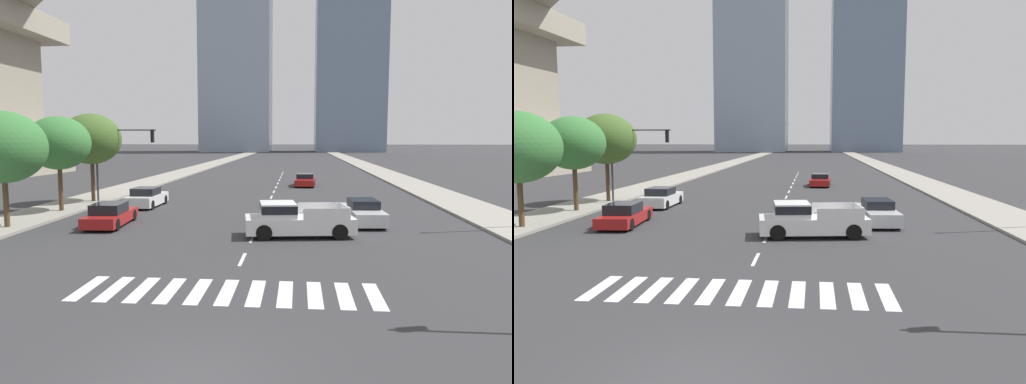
{
  "view_description": "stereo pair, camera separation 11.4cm",
  "coord_description": "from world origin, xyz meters",
  "views": [
    {
      "loc": [
        2.16,
        -8.51,
        4.73
      ],
      "look_at": [
        0.0,
        15.52,
        2.0
      ],
      "focal_mm": 33.06,
      "sensor_mm": 36.0,
      "label": 1
    },
    {
      "loc": [
        2.28,
        -8.5,
        4.73
      ],
      "look_at": [
        0.0,
        15.52,
        2.0
      ],
      "focal_mm": 33.06,
      "sensor_mm": 36.0,
      "label": 2
    }
  ],
  "objects": [
    {
      "name": "pickup_truck",
      "position": [
        1.98,
        14.14,
        0.81
      ],
      "size": [
        5.47,
        2.75,
        1.67
      ],
      "rotation": [
        0.0,
        0.0,
        3.28
      ],
      "color": "silver",
      "rests_on": "ground"
    },
    {
      "name": "sidewalk_east",
      "position": [
        13.79,
        30.0,
        0.07
      ],
      "size": [
        4.0,
        260.0,
        0.15
      ],
      "primitive_type": "cube",
      "color": "gray",
      "rests_on": "ground"
    },
    {
      "name": "sidewalk_west",
      "position": [
        -13.79,
        30.0,
        0.07
      ],
      "size": [
        4.0,
        260.0,
        0.15
      ],
      "primitive_type": "cube",
      "color": "gray",
      "rests_on": "ground"
    },
    {
      "name": "office_tower_left_skyline",
      "position": [
        -20.78,
        168.63,
        37.54
      ],
      "size": [
        25.2,
        22.67,
        84.49
      ],
      "color": "#8C9EB2",
      "rests_on": "ground"
    },
    {
      "name": "sedan_white_3",
      "position": [
        -8.4,
        23.38,
        0.62
      ],
      "size": [
        1.93,
        4.31,
        1.36
      ],
      "rotation": [
        0.0,
        0.0,
        1.55
      ],
      "color": "silver",
      "rests_on": "ground"
    },
    {
      "name": "ground_plane",
      "position": [
        0.0,
        0.0,
        0.0
      ],
      "size": [
        800.0,
        800.0,
        0.0
      ],
      "primitive_type": "plane",
      "color": "#333335"
    },
    {
      "name": "crosswalk_near",
      "position": [
        0.0,
        5.52,
        0.0
      ],
      "size": [
        9.45,
        2.52,
        0.01
      ],
      "color": "silver",
      "rests_on": "ground"
    },
    {
      "name": "street_tree_nearest",
      "position": [
        -12.99,
        14.52,
        4.3
      ],
      "size": [
        4.38,
        4.38,
        6.01
      ],
      "color": "#4C3823",
      "rests_on": "sidewalk_west"
    },
    {
      "name": "street_tree_second",
      "position": [
        -12.99,
        20.22,
        4.45
      ],
      "size": [
        3.98,
        3.98,
        6.0
      ],
      "color": "#4C3823",
      "rests_on": "sidewalk_west"
    },
    {
      "name": "lane_divider_center",
      "position": [
        0.0,
        33.52,
        0.0
      ],
      "size": [
        0.14,
        50.0,
        0.01
      ],
      "color": "silver",
      "rests_on": "ground"
    },
    {
      "name": "traffic_signal_far",
      "position": [
        -10.89,
        24.91,
        4.02
      ],
      "size": [
        4.78,
        0.28,
        5.62
      ],
      "color": "#333335",
      "rests_on": "sidewalk_west"
    },
    {
      "name": "street_tree_third",
      "position": [
        -12.99,
        24.99,
        4.71
      ],
      "size": [
        4.36,
        4.36,
        6.42
      ],
      "color": "#4C3823",
      "rests_on": "sidewalk_west"
    },
    {
      "name": "sedan_silver_0",
      "position": [
        5.85,
        18.11,
        0.62
      ],
      "size": [
        2.01,
        4.85,
        1.33
      ],
      "rotation": [
        0.0,
        0.0,
        -1.51
      ],
      "color": "#B7BABF",
      "rests_on": "ground"
    },
    {
      "name": "sedan_red_1",
      "position": [
        -8.06,
        16.12,
        0.58
      ],
      "size": [
        2.07,
        4.68,
        1.26
      ],
      "rotation": [
        0.0,
        0.0,
        1.64
      ],
      "color": "maroon",
      "rests_on": "ground"
    },
    {
      "name": "sedan_red_2",
      "position": [
        2.86,
        39.0,
        0.58
      ],
      "size": [
        2.18,
        4.73,
        1.24
      ],
      "rotation": [
        0.0,
        0.0,
        -1.63
      ],
      "color": "maroon",
      "rests_on": "ground"
    }
  ]
}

